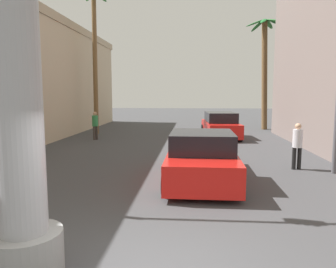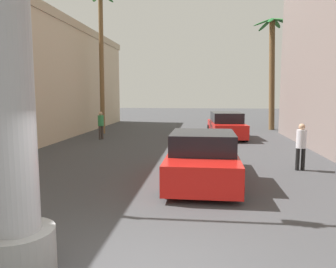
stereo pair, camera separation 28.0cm
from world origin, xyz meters
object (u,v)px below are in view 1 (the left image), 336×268
object	(u,v)px
palm_tree_far_right	(265,65)
palm_tree_far_left	(93,43)
car_lead	(202,158)
car_far	(220,126)
pedestrian_far_left	(95,123)
pedestrian_mid_right	(297,143)
street_lamp	(332,32)

from	to	relation	value
palm_tree_far_right	palm_tree_far_left	xyz separation A→B (m)	(-11.85, -3.45, 1.21)
palm_tree_far_right	palm_tree_far_left	distance (m)	12.40
car_lead	palm_tree_far_right	distance (m)	16.32
car_far	palm_tree_far_left	xyz separation A→B (m)	(-8.28, 1.43, 5.28)
car_far	pedestrian_far_left	xyz separation A→B (m)	(-7.41, -1.54, 0.22)
palm_tree_far_left	pedestrian_far_left	bearing A→B (deg)	-73.72
pedestrian_mid_right	car_far	bearing A→B (deg)	103.60
palm_tree_far_right	car_lead	bearing A→B (deg)	-108.45
palm_tree_far_left	pedestrian_far_left	world-z (taller)	palm_tree_far_left
palm_tree_far_right	palm_tree_far_left	size ratio (longest dim) A/B	0.86
palm_tree_far_right	pedestrian_mid_right	distance (m)	13.89
palm_tree_far_left	pedestrian_mid_right	size ratio (longest dim) A/B	5.71
car_far	pedestrian_mid_right	size ratio (longest dim) A/B	2.86
palm_tree_far_left	car_lead	bearing A→B (deg)	-59.30
palm_tree_far_right	palm_tree_far_left	world-z (taller)	palm_tree_far_left
street_lamp	car_lead	xyz separation A→B (m)	(-4.22, -1.21, -4.01)
palm_tree_far_right	car_far	bearing A→B (deg)	-126.24
palm_tree_far_right	pedestrian_far_left	world-z (taller)	palm_tree_far_right
street_lamp	car_far	bearing A→B (deg)	107.46
pedestrian_far_left	street_lamp	bearing A→B (deg)	-35.78
palm_tree_far_right	pedestrian_mid_right	xyz separation A→B (m)	(-1.55, -13.26, -3.84)
street_lamp	car_far	xyz separation A→B (m)	(-2.80, 8.89, -3.97)
car_lead	palm_tree_far_right	xyz separation A→B (m)	(5.00, 14.99, 4.10)
car_far	palm_tree_far_right	distance (m)	7.29
pedestrian_far_left	car_far	bearing A→B (deg)	11.72
street_lamp	palm_tree_far_right	size ratio (longest dim) A/B	0.97
palm_tree_far_right	pedestrian_mid_right	world-z (taller)	palm_tree_far_right
car_far	palm_tree_far_right	size ratio (longest dim) A/B	0.58
palm_tree_far_left	pedestrian_far_left	xyz separation A→B (m)	(0.87, -2.97, -5.06)
pedestrian_far_left	palm_tree_far_left	bearing A→B (deg)	106.28
pedestrian_mid_right	palm_tree_far_left	bearing A→B (deg)	136.41
street_lamp	palm_tree_far_left	bearing A→B (deg)	137.01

